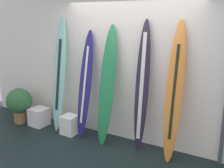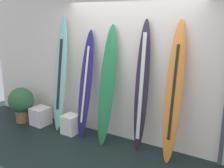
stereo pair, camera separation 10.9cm
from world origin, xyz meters
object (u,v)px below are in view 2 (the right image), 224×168
(surfboard_seafoam, at_px, (60,75))
(surfboard_navy, at_px, (86,85))
(display_block_center, at_px, (41,116))
(surfboard_charcoal, at_px, (142,87))
(surfboard_sunset, at_px, (174,94))
(surfboard_emerald, at_px, (107,86))
(display_block_left, at_px, (71,124))
(potted_plant, at_px, (21,102))

(surfboard_seafoam, xyz_separation_m, surfboard_navy, (0.62, -0.01, -0.12))
(display_block_center, bearing_deg, surfboard_seafoam, 13.28)
(surfboard_charcoal, xyz_separation_m, surfboard_sunset, (0.56, -0.05, -0.02))
(surfboard_navy, bearing_deg, surfboard_emerald, -1.94)
(surfboard_navy, relative_size, display_block_left, 5.42)
(surfboard_sunset, height_order, display_block_left, surfboard_sunset)
(display_block_center, bearing_deg, surfboard_navy, 5.80)
(display_block_left, distance_m, potted_plant, 1.32)
(surfboard_navy, height_order, display_block_left, surfboard_navy)
(surfboard_emerald, distance_m, potted_plant, 2.18)
(surfboard_seafoam, xyz_separation_m, display_block_left, (0.31, -0.12, -0.94))
(display_block_center, distance_m, potted_plant, 0.54)
(surfboard_emerald, xyz_separation_m, surfboard_charcoal, (0.64, 0.08, 0.05))
(surfboard_seafoam, distance_m, surfboard_charcoal, 1.75)
(surfboard_seafoam, bearing_deg, surfboard_emerald, -1.18)
(display_block_left, xyz_separation_m, potted_plant, (-1.29, -0.10, 0.27))
(display_block_left, distance_m, display_block_center, 0.83)
(surfboard_seafoam, height_order, potted_plant, surfboard_seafoam)
(display_block_left, bearing_deg, surfboard_charcoal, 7.03)
(surfboard_emerald, height_order, surfboard_sunset, surfboard_sunset)
(surfboard_emerald, bearing_deg, surfboard_navy, 178.06)
(display_block_center, bearing_deg, display_block_left, 0.15)
(surfboard_seafoam, bearing_deg, potted_plant, -167.21)
(surfboard_emerald, distance_m, display_block_left, 1.19)
(surfboard_sunset, bearing_deg, potted_plant, -176.03)
(surfboard_charcoal, height_order, surfboard_sunset, surfboard_sunset)
(surfboard_navy, relative_size, surfboard_sunset, 0.91)
(surfboard_sunset, height_order, potted_plant, surfboard_sunset)
(display_block_center, bearing_deg, potted_plant, -167.77)
(surfboard_navy, bearing_deg, surfboard_seafoam, 179.42)
(surfboard_navy, distance_m, display_block_left, 0.89)
(surfboard_seafoam, xyz_separation_m, surfboard_emerald, (1.11, -0.02, -0.07))
(display_block_center, bearing_deg, surfboard_emerald, 3.50)
(surfboard_seafoam, bearing_deg, surfboard_navy, -0.58)
(display_block_left, bearing_deg, surfboard_emerald, 6.96)
(surfboard_seafoam, relative_size, surfboard_navy, 1.12)
(surfboard_charcoal, relative_size, potted_plant, 2.90)
(display_block_left, bearing_deg, surfboard_seafoam, 158.92)
(display_block_center, height_order, potted_plant, potted_plant)
(surfboard_navy, relative_size, surfboard_charcoal, 0.91)
(surfboard_seafoam, height_order, surfboard_navy, surfboard_seafoam)
(display_block_left, bearing_deg, display_block_center, -179.85)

